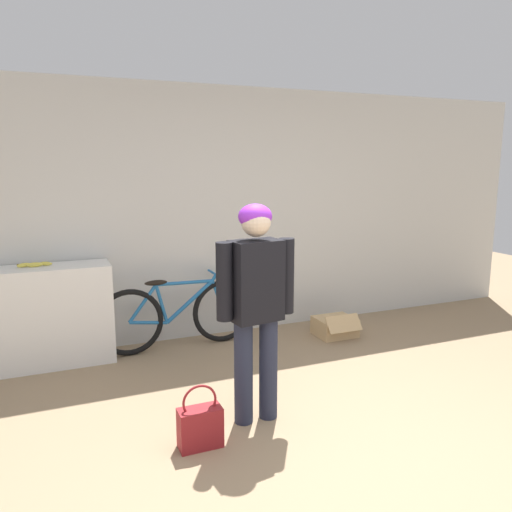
% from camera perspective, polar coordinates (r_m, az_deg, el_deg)
% --- Properties ---
extents(ground_plane, '(14.00, 14.00, 0.00)m').
position_cam_1_polar(ground_plane, '(3.21, 11.97, -24.18)').
color(ground_plane, '#937A5B').
extents(wall_back, '(8.00, 0.07, 2.60)m').
position_cam_1_polar(wall_back, '(5.25, -5.23, 4.80)').
color(wall_back, silver).
rests_on(wall_back, ground_plane).
extents(side_shelf, '(1.06, 0.41, 0.92)m').
position_cam_1_polar(side_shelf, '(4.92, -22.30, -6.33)').
color(side_shelf, white).
rests_on(side_shelf, ground_plane).
extents(person, '(0.57, 0.26, 1.55)m').
position_cam_1_polar(person, '(3.45, -0.01, -4.45)').
color(person, '#23283D').
rests_on(person, ground_plane).
extents(bicycle, '(1.61, 0.46, 0.73)m').
position_cam_1_polar(bicycle, '(5.03, -8.90, -6.61)').
color(bicycle, black).
rests_on(bicycle, ground_plane).
extents(banana, '(0.30, 0.09, 0.04)m').
position_cam_1_polar(banana, '(4.84, -24.03, -0.89)').
color(banana, '#EAD64C').
rests_on(banana, side_shelf).
extents(handbag, '(0.28, 0.14, 0.43)m').
position_cam_1_polar(handbag, '(3.42, -6.40, -18.73)').
color(handbag, maroon).
rests_on(handbag, ground_plane).
extents(cardboard_box, '(0.41, 0.41, 0.26)m').
position_cam_1_polar(cardboard_box, '(5.46, 9.01, -7.96)').
color(cardboard_box, tan).
rests_on(cardboard_box, ground_plane).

